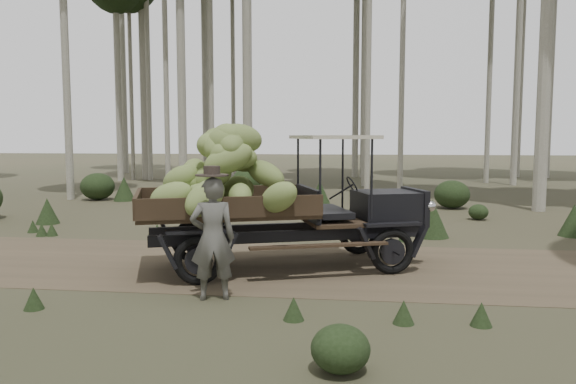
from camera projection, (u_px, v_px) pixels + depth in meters
name	position (u px, v px, depth m)	size (l,w,h in m)	color
ground	(177.00, 263.00, 10.27)	(120.00, 120.00, 0.00)	#473D2B
dirt_track	(177.00, 262.00, 10.27)	(70.00, 4.00, 0.01)	brown
banana_truck	(248.00, 183.00, 9.55)	(5.29, 3.43, 2.61)	black
farmer	(213.00, 237.00, 7.90)	(0.73, 0.58, 1.90)	#51504A
undergrowth	(162.00, 222.00, 11.73)	(20.66, 24.31, 1.30)	#233319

